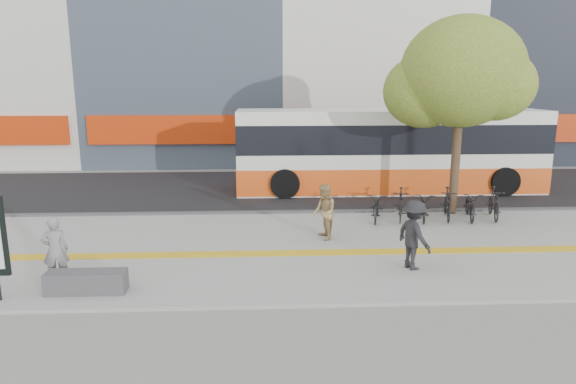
{
  "coord_description": "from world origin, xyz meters",
  "views": [
    {
      "loc": [
        1.06,
        -11.04,
        4.31
      ],
      "look_at": [
        1.68,
        2.0,
        1.44
      ],
      "focal_mm": 31.45,
      "sensor_mm": 36.0,
      "label": 1
    }
  ],
  "objects_px": {
    "pedestrian_tan": "(324,212)",
    "seated_woman": "(55,250)",
    "street_tree": "(460,75)",
    "pedestrian_dark": "(414,235)",
    "bench": "(86,282)",
    "bus": "(389,153)"
  },
  "relations": [
    {
      "from": "pedestrian_tan",
      "to": "seated_woman",
      "type": "bearing_deg",
      "value": -73.74
    },
    {
      "from": "street_tree",
      "to": "pedestrian_dark",
      "type": "bearing_deg",
      "value": -118.58
    },
    {
      "from": "bench",
      "to": "street_tree",
      "type": "height_order",
      "value": "street_tree"
    },
    {
      "from": "bus",
      "to": "pedestrian_dark",
      "type": "bearing_deg",
      "value": -99.96
    },
    {
      "from": "bench",
      "to": "street_tree",
      "type": "relative_size",
      "value": 0.25
    },
    {
      "from": "bench",
      "to": "pedestrian_tan",
      "type": "height_order",
      "value": "pedestrian_tan"
    },
    {
      "from": "bench",
      "to": "pedestrian_tan",
      "type": "xyz_separation_m",
      "value": [
        5.27,
        3.33,
        0.54
      ]
    },
    {
      "from": "bus",
      "to": "pedestrian_dark",
      "type": "height_order",
      "value": "bus"
    },
    {
      "from": "bus",
      "to": "pedestrian_tan",
      "type": "bearing_deg",
      "value": -117.48
    },
    {
      "from": "bench",
      "to": "pedestrian_tan",
      "type": "bearing_deg",
      "value": 32.31
    },
    {
      "from": "bus",
      "to": "pedestrian_tan",
      "type": "xyz_separation_m",
      "value": [
        -3.31,
        -6.37,
        -0.71
      ]
    },
    {
      "from": "street_tree",
      "to": "pedestrian_dark",
      "type": "relative_size",
      "value": 3.92
    },
    {
      "from": "pedestrian_tan",
      "to": "pedestrian_dark",
      "type": "xyz_separation_m",
      "value": [
        1.79,
        -2.31,
        0.05
      ]
    },
    {
      "from": "bus",
      "to": "street_tree",
      "type": "bearing_deg",
      "value": -71.96
    },
    {
      "from": "street_tree",
      "to": "pedestrian_tan",
      "type": "distance_m",
      "value": 6.41
    },
    {
      "from": "street_tree",
      "to": "pedestrian_tan",
      "type": "height_order",
      "value": "street_tree"
    },
    {
      "from": "bench",
      "to": "street_tree",
      "type": "xyz_separation_m",
      "value": [
        9.78,
        6.02,
        4.21
      ]
    },
    {
      "from": "seated_woman",
      "to": "bench",
      "type": "bearing_deg",
      "value": 125.76
    },
    {
      "from": "bench",
      "to": "seated_woman",
      "type": "xyz_separation_m",
      "value": [
        -0.8,
        0.57,
        0.5
      ]
    },
    {
      "from": "seated_woman",
      "to": "pedestrian_dark",
      "type": "relative_size",
      "value": 0.9
    },
    {
      "from": "bus",
      "to": "bench",
      "type": "bearing_deg",
      "value": -131.5
    },
    {
      "from": "bench",
      "to": "seated_woman",
      "type": "relative_size",
      "value": 1.1
    }
  ]
}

